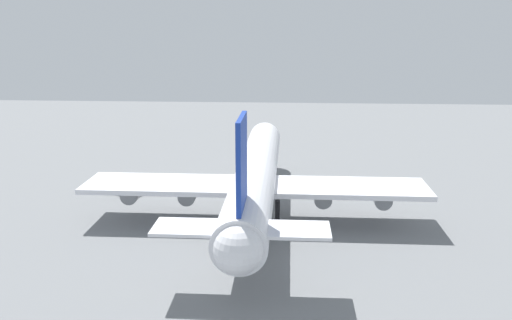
% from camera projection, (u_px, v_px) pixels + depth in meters
% --- Properties ---
extents(ground_plane, '(237.22, 237.22, 0.00)m').
position_uv_depth(ground_plane, '(256.00, 214.00, 79.94)').
color(ground_plane, slate).
extents(cargo_airplane, '(59.31, 48.57, 18.51)m').
position_uv_depth(cargo_airplane, '(256.00, 176.00, 78.23)').
color(cargo_airplane, silver).
rests_on(cargo_airplane, ground_plane).
extents(cargo_loader, '(4.32, 5.37, 2.26)m').
position_uv_depth(cargo_loader, '(125.00, 187.00, 89.27)').
color(cargo_loader, '#333338').
rests_on(cargo_loader, ground_plane).
extents(safety_cone_nose, '(0.39, 0.39, 0.56)m').
position_uv_depth(safety_cone_nose, '(263.00, 167.00, 105.71)').
color(safety_cone_nose, orange).
rests_on(safety_cone_nose, ground_plane).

